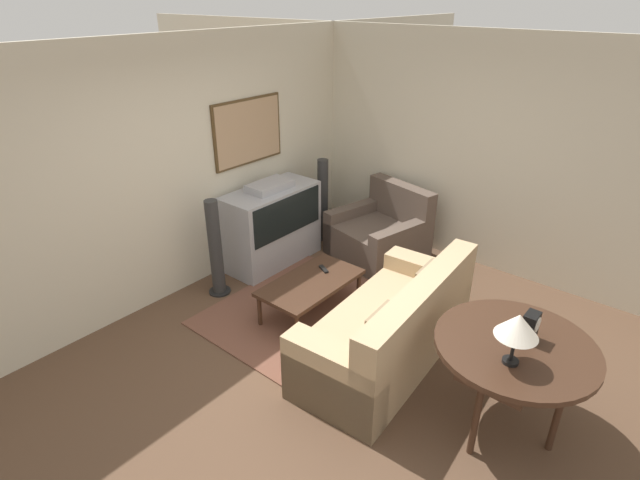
% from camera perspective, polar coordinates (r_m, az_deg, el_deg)
% --- Properties ---
extents(ground_plane, '(12.00, 12.00, 0.00)m').
position_cam_1_polar(ground_plane, '(4.71, 1.52, -13.64)').
color(ground_plane, brown).
extents(wall_back, '(12.00, 0.10, 2.70)m').
position_cam_1_polar(wall_back, '(5.46, -16.14, 7.52)').
color(wall_back, beige).
rests_on(wall_back, ground_plane).
extents(wall_right, '(0.06, 12.00, 2.70)m').
position_cam_1_polar(wall_right, '(6.14, 17.35, 9.38)').
color(wall_right, beige).
rests_on(wall_right, ground_plane).
extents(area_rug, '(1.92, 1.83, 0.01)m').
position_cam_1_polar(area_rug, '(5.28, -1.09, -8.52)').
color(area_rug, brown).
rests_on(area_rug, ground_plane).
extents(tv, '(1.21, 0.56, 1.04)m').
position_cam_1_polar(tv, '(6.09, -5.53, 1.70)').
color(tv, '#9E9EA3').
rests_on(tv, ground_plane).
extents(couch, '(1.96, 0.99, 0.90)m').
position_cam_1_polar(couch, '(4.57, 8.04, -10.12)').
color(couch, tan).
rests_on(couch, ground_plane).
extents(armchair, '(1.16, 1.19, 0.88)m').
position_cam_1_polar(armchair, '(6.35, 6.88, 0.65)').
color(armchair, brown).
rests_on(armchair, ground_plane).
extents(coffee_table, '(1.09, 0.60, 0.39)m').
position_cam_1_polar(coffee_table, '(5.13, -1.05, -5.06)').
color(coffee_table, '#3D2619').
rests_on(coffee_table, ground_plane).
extents(console_table, '(1.15, 1.15, 0.78)m').
position_cam_1_polar(console_table, '(3.94, 21.43, -11.76)').
color(console_table, '#3D2619').
rests_on(console_table, ground_plane).
extents(table_lamp, '(0.29, 0.29, 0.39)m').
position_cam_1_polar(table_lamp, '(3.54, 21.67, -9.15)').
color(table_lamp, black).
rests_on(table_lamp, console_table).
extents(mantel_clock, '(0.14, 0.10, 0.22)m').
position_cam_1_polar(mantel_clock, '(3.92, 22.90, -9.11)').
color(mantel_clock, black).
rests_on(mantel_clock, console_table).
extents(remote, '(0.11, 0.16, 0.02)m').
position_cam_1_polar(remote, '(5.30, 0.42, -3.33)').
color(remote, black).
rests_on(remote, coffee_table).
extents(speaker_tower_left, '(0.24, 0.24, 1.11)m').
position_cam_1_polar(speaker_tower_left, '(5.51, -11.84, -1.18)').
color(speaker_tower_left, black).
rests_on(speaker_tower_left, ground_plane).
extents(speaker_tower_right, '(0.24, 0.24, 1.11)m').
position_cam_1_polar(speaker_tower_right, '(6.66, 0.31, 4.40)').
color(speaker_tower_right, black).
rests_on(speaker_tower_right, ground_plane).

